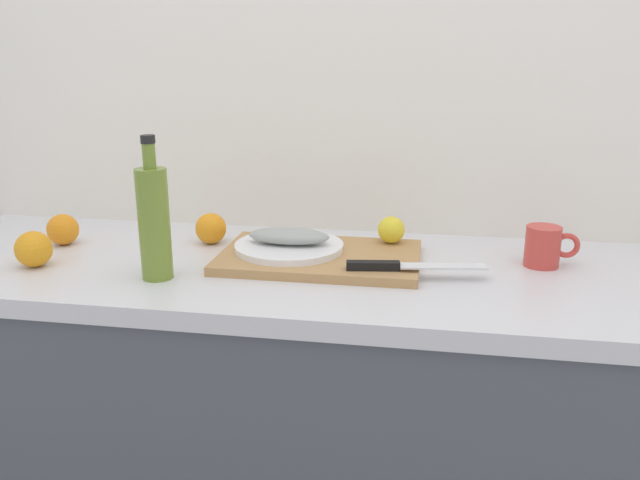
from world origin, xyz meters
TOP-DOWN VIEW (x-y plane):
  - back_wall at (0.00, 0.33)m, footprint 3.20×0.05m
  - kitchen_counter at (0.00, 0.00)m, footprint 2.00×0.60m
  - cutting_board at (-0.02, 0.03)m, footprint 0.44×0.29m
  - white_plate at (-0.09, 0.04)m, footprint 0.25×0.25m
  - fish_fillet at (-0.09, 0.04)m, footprint 0.19×0.08m
  - chef_knife at (0.16, -0.06)m, footprint 0.29×0.07m
  - lemon_0 at (0.13, 0.14)m, footprint 0.06×0.06m
  - olive_oil_bottle at (-0.34, -0.13)m, footprint 0.06×0.06m
  - coffee_mug_0 at (0.47, 0.08)m, footprint 0.12×0.08m
  - orange_1 at (-0.66, 0.05)m, footprint 0.08×0.08m
  - orange_2 at (-0.63, -0.11)m, footprint 0.08×0.08m
  - orange_3 at (-0.31, 0.12)m, footprint 0.08×0.08m

SIDE VIEW (x-z plane):
  - kitchen_counter at x=0.00m, z-range 0.00..0.90m
  - cutting_board at x=-0.02m, z-range 0.90..0.92m
  - white_plate at x=-0.09m, z-range 0.92..0.93m
  - chef_knife at x=0.16m, z-range 0.92..0.94m
  - orange_3 at x=-0.31m, z-range 0.90..0.98m
  - orange_1 at x=-0.66m, z-range 0.90..0.98m
  - orange_2 at x=-0.63m, z-range 0.90..0.98m
  - coffee_mug_0 at x=0.47m, z-range 0.90..0.99m
  - lemon_0 at x=0.13m, z-range 0.92..0.98m
  - fish_fillet at x=-0.09m, z-range 0.94..0.97m
  - olive_oil_bottle at x=-0.34m, z-range 0.87..1.17m
  - back_wall at x=0.00m, z-range 0.00..2.50m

